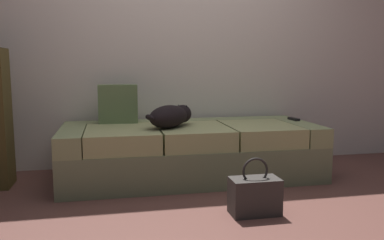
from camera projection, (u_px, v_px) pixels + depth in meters
The scene contains 7 objects.
ground_plane at pixel (221, 217), 2.55m from camera, with size 10.00×10.00×0.00m, color brown.
back_wall at pixel (179, 20), 3.84m from camera, with size 6.40×0.10×2.80m, color beige.
couch at pixel (191, 151), 3.46m from camera, with size 2.17×0.91×0.46m.
dog_dark at pixel (171, 116), 3.29m from camera, with size 0.47×0.45×0.19m.
tv_remote at pixel (294, 119), 3.72m from camera, with size 0.04×0.15×0.02m, color black.
throw_pillow at pixel (118, 104), 3.53m from camera, with size 0.34×0.12×0.34m, color #627649.
handbag at pixel (255, 195), 2.60m from camera, with size 0.32×0.18×0.38m.
Camera 1 is at (-0.68, -2.36, 0.96)m, focal length 37.35 mm.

